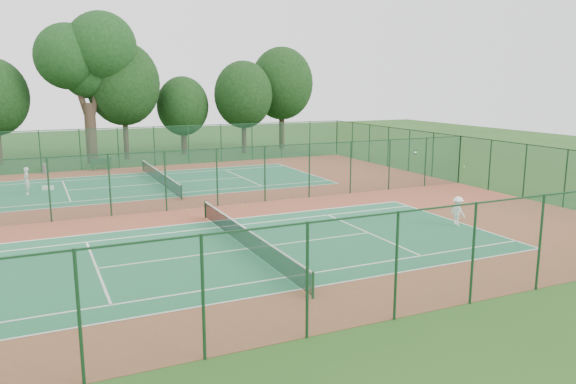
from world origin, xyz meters
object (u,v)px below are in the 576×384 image
(bench, at_px, (101,164))
(kit_bag, at_px, (48,188))
(player_near, at_px, (458,211))
(big_tree, at_px, (87,56))
(player_far, at_px, (26,181))
(trash_bin, at_px, (45,169))

(bench, relative_size, kit_bag, 2.25)
(player_near, bearing_deg, big_tree, 22.74)
(player_near, distance_m, player_far, 27.28)
(trash_bin, height_order, kit_bag, trash_bin)
(bench, distance_m, big_tree, 10.40)
(trash_bin, relative_size, bench, 0.49)
(player_near, bearing_deg, bench, 26.61)
(player_near, relative_size, big_tree, 0.11)
(bench, relative_size, big_tree, 0.12)
(trash_bin, height_order, big_tree, big_tree)
(player_far, xyz_separation_m, big_tree, (5.65, 13.83, 8.65))
(big_tree, bearing_deg, bench, -89.35)
(player_near, bearing_deg, kit_bag, 42.56)
(player_far, bearing_deg, big_tree, 145.80)
(trash_bin, distance_m, kit_bag, 7.54)
(player_far, xyz_separation_m, trash_bin, (1.37, 8.67, -0.50))
(player_near, height_order, bench, player_near)
(player_near, height_order, trash_bin, player_near)
(player_near, relative_size, player_far, 0.84)
(player_far, distance_m, kit_bag, 1.88)
(player_far, xyz_separation_m, bench, (5.71, 8.67, -0.38))
(trash_bin, relative_size, big_tree, 0.06)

